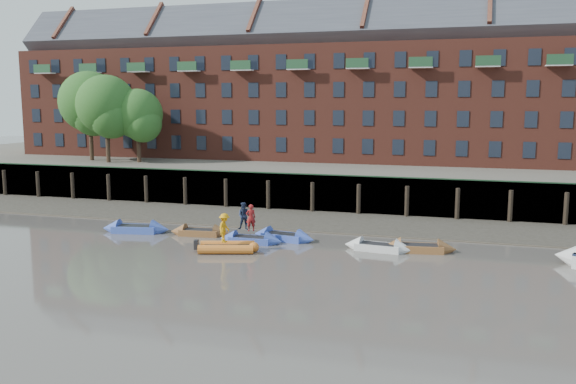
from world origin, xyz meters
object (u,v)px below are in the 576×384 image
at_px(rowboat_1, 136,229).
at_px(rib_tender, 229,247).
at_px(rowboat_3, 251,240).
at_px(person_rib_crew, 224,228).
at_px(person_rower_a, 251,218).
at_px(person_rower_b, 244,216).
at_px(rowboat_2, 200,232).
at_px(rowboat_5, 378,247).
at_px(rowboat_6, 419,248).
at_px(rowboat_4, 284,237).

relative_size(rowboat_1, rib_tender, 1.32).
relative_size(rowboat_3, person_rib_crew, 2.38).
xyz_separation_m(person_rower_a, person_rower_b, (-0.57, 0.28, 0.03)).
height_order(rowboat_2, person_rower_b, person_rower_b).
xyz_separation_m(rowboat_2, rowboat_5, (12.83, -0.79, 0.01)).
bearing_deg(person_rib_crew, person_rower_b, -3.47).
distance_m(rowboat_6, person_rower_a, 11.16).
bearing_deg(rowboat_1, person_rower_b, -13.90).
distance_m(rowboat_6, rib_tender, 12.07).
xyz_separation_m(rowboat_3, person_rower_a, (0.06, -0.10, 1.54)).
relative_size(rowboat_5, rib_tender, 1.17).
relative_size(rowboat_4, person_rib_crew, 2.58).
bearing_deg(rowboat_1, rib_tender, -31.31).
bearing_deg(rowboat_4, person_rib_crew, -111.24).
bearing_deg(rowboat_6, rowboat_1, 172.39).
height_order(rowboat_1, rowboat_2, rowboat_1).
bearing_deg(rowboat_1, person_rower_a, -15.36).
bearing_deg(rowboat_4, rowboat_2, -166.33).
height_order(rowboat_2, person_rower_a, person_rower_a).
height_order(rowboat_6, person_rower_b, person_rower_b).
distance_m(rowboat_5, person_rower_a, 8.65).
relative_size(rowboat_3, rib_tender, 1.13).
bearing_deg(rowboat_1, rowboat_5, -11.33).
height_order(person_rower_a, person_rib_crew, person_rower_a).
distance_m(rowboat_1, rowboat_6, 20.28).
bearing_deg(rowboat_3, rowboat_5, 0.73).
height_order(rowboat_3, rib_tender, rowboat_3).
bearing_deg(rowboat_5, person_rower_b, -172.93).
bearing_deg(rowboat_5, rowboat_4, 176.48).
relative_size(rowboat_2, person_rower_b, 2.40).
bearing_deg(rib_tender, rowboat_4, 43.49).
bearing_deg(rowboat_3, rowboat_1, 173.54).
bearing_deg(rowboat_6, person_rib_crew, -171.16).
bearing_deg(rowboat_2, person_rib_crew, -54.30).
distance_m(rowboat_5, rib_tender, 9.53).
height_order(rowboat_1, person_rower_b, person_rower_b).
xyz_separation_m(rowboat_6, person_rib_crew, (-11.83, -3.52, 1.31)).
xyz_separation_m(rowboat_5, rib_tender, (-9.05, -3.00, 0.06)).
xyz_separation_m(rowboat_1, rowboat_3, (9.20, -0.76, -0.03)).
distance_m(rowboat_2, person_rower_a, 4.76).
height_order(rowboat_1, person_rower_a, person_rower_a).
relative_size(rowboat_5, rowboat_6, 0.96).
height_order(rowboat_1, rowboat_4, rowboat_1).
bearing_deg(person_rib_crew, rowboat_4, -30.78).
bearing_deg(rib_tender, person_rower_a, 61.12).
xyz_separation_m(rowboat_2, person_rower_b, (3.76, -0.98, 1.57)).
bearing_deg(person_rower_b, rowboat_5, -8.20).
height_order(rowboat_1, rowboat_6, rowboat_1).
xyz_separation_m(rowboat_6, rib_tender, (-11.57, -3.43, 0.05)).
bearing_deg(rib_tender, rowboat_5, 1.71).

